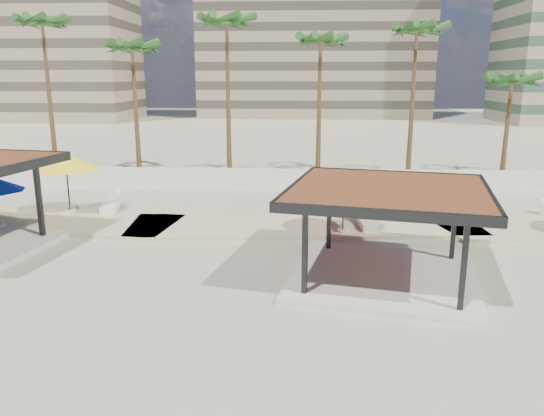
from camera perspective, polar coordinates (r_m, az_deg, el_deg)
The scene contains 16 objects.
ground at distance 18.06m, azimuth -2.80°, elevation -8.21°, with size 200.00×200.00×0.00m, color tan.
promenade at distance 25.22m, azimuth 3.45°, elevation -1.57°, with size 44.45×7.97×0.24m.
boundary_wall at distance 33.26m, azimuth -0.10°, elevation 3.23°, with size 56.00×0.30×1.20m, color silver.
building_west at distance 95.63m, azimuth -25.60°, elevation 17.78°, with size 34.00×16.00×32.40m.
building_mid at distance 94.95m, azimuth 4.53°, elevation 18.47°, with size 38.00×16.00×30.40m.
pavilion_central at distance 18.28m, azimuth 12.24°, elevation -1.78°, with size 7.66×7.66×3.27m.
umbrella_b at distance 28.13m, azimuth -21.31°, elevation 4.63°, with size 3.58×3.58×2.94m.
umbrella_c at distance 22.96m, azimuth 7.78°, elevation 2.61°, with size 2.93×2.93×2.51m.
lounger_a at distance 28.35m, azimuth -16.96°, elevation 0.26°, with size 1.09×2.31×0.84m.
lounger_b at distance 24.41m, azimuth 10.13°, elevation -1.56°, with size 0.78×2.02×0.75m.
palm_b at distance 39.20m, azimuth -23.45°, elevation 17.26°, with size 3.00×3.00×11.07m.
palm_c at distance 36.38m, azimuth -14.80°, elevation 15.88°, with size 3.00×3.00×9.46m.
palm_d at distance 35.97m, azimuth -4.89°, elevation 18.73°, with size 3.00×3.00×11.09m.
palm_e at distance 35.10m, azimuth 5.23°, elevation 16.94°, with size 3.00×3.00×9.85m.
palm_f at distance 36.05m, azimuth 15.28°, elevation 17.38°, with size 3.00×3.00×10.47m.
palm_g at distance 37.28m, azimuth 24.37°, elevation 12.11°, with size 3.00×3.00×7.43m.
Camera 1 is at (1.73, -16.63, 6.83)m, focal length 35.00 mm.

